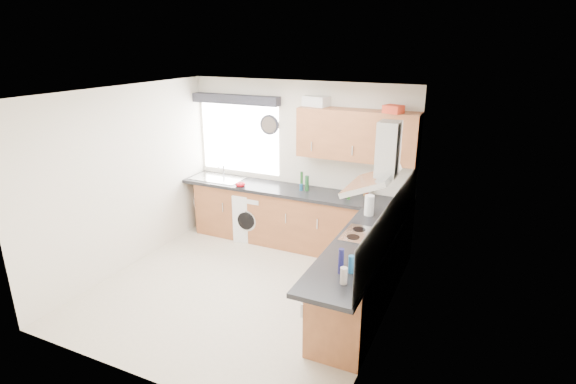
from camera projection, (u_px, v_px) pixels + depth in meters
The scene contains 36 objects.
ground_plane at pixel (243, 289), 5.80m from camera, with size 3.60×3.60×0.00m, color beige.
ceiling at pixel (236, 92), 5.00m from camera, with size 3.60×3.60×0.02m, color white.
wall_back at pixel (299, 163), 6.95m from camera, with size 3.60×0.02×2.50m, color silver.
wall_front at pixel (132, 261), 3.86m from camera, with size 3.60×0.02×2.50m, color silver.
wall_left at pixel (126, 179), 6.12m from camera, with size 0.02×3.60×2.50m, color silver.
wall_right at pixel (388, 222), 4.68m from camera, with size 0.02×3.60×2.50m, color silver.
window at pixel (240, 138), 7.26m from camera, with size 1.40×0.02×1.10m, color silver.
window_blind at pixel (235, 99), 6.98m from camera, with size 1.50×0.18×0.14m, color #24242B.
splashback at pixel (393, 218), 4.97m from camera, with size 0.01×3.00×0.54m, color white.
base_cab_back at pixel (285, 217), 7.00m from camera, with size 3.00×0.58×0.86m, color brown.
base_cab_corner at pixel (387, 235), 6.36m from camera, with size 0.60×0.60×0.86m, color brown.
base_cab_right at pixel (361, 279), 5.19m from camera, with size 0.58×2.10×0.86m, color brown.
worktop_back at pixel (291, 191), 6.81m from camera, with size 3.60×0.62×0.05m, color black.
worktop_right at pixel (359, 248), 4.92m from camera, with size 0.62×2.42×0.05m, color black.
sink at pixel (217, 176), 7.32m from camera, with size 0.84×0.46×0.10m, color #B5B8BC, non-canonical shape.
oven at pixel (364, 273), 5.33m from camera, with size 0.56×0.58×0.85m, color black.
hob_plate at pixel (366, 235), 5.17m from camera, with size 0.52×0.52×0.01m, color #B5B8BC.
extractor_hood at pixel (380, 165), 4.86m from camera, with size 0.52×0.78×0.66m, color #B5B8BC, non-canonical shape.
upper_cabinets at pixel (357, 135), 6.24m from camera, with size 1.70×0.35×0.70m, color brown.
washing_machine at pixel (254, 215), 7.20m from camera, with size 0.53×0.51×0.77m, color silver.
wall_clock at pixel (269, 125), 6.94m from camera, with size 0.31×0.31×0.04m, color #24242B.
casserole at pixel (317, 101), 6.45m from camera, with size 0.35×0.25×0.15m, color silver.
storage_box at pixel (393, 109), 5.83m from camera, with size 0.23×0.19×0.10m, color red.
utensil_pot at pixel (369, 191), 6.49m from camera, with size 0.10×0.10×0.14m, color gray.
kitchen_roll at pixel (369, 205), 5.75m from camera, with size 0.12×0.12×0.27m, color silver.
tomato_cluster at pixel (240, 184), 6.93m from camera, with size 0.13×0.13×0.06m, color #B70813, non-canonical shape.
jar_0 at pixel (349, 193), 6.35m from camera, with size 0.05×0.05×0.17m, color #21561E.
jar_1 at pixel (346, 193), 6.41m from camera, with size 0.06×0.06×0.13m, color black.
jar_2 at pixel (307, 183), 6.69m from camera, with size 0.06×0.06×0.23m, color #194620.
jar_3 at pixel (302, 180), 6.81m from camera, with size 0.04×0.04×0.26m, color #1D531F.
jar_4 at pixel (366, 188), 6.48m from camera, with size 0.06×0.06×0.24m, color brown.
jar_5 at pixel (301, 187), 6.73m from camera, with size 0.05×0.05×0.10m, color navy.
jar_6 at pixel (368, 191), 6.47m from camera, with size 0.07×0.07×0.16m, color maroon.
bottle_0 at pixel (344, 276), 4.13m from camera, with size 0.07×0.07×0.16m, color #A7998E.
bottle_1 at pixel (341, 261), 4.31m from camera, with size 0.05×0.05×0.26m, color #151548.
bottle_2 at pixel (351, 264), 4.33m from camera, with size 0.06×0.06×0.18m, color #1C588A.
Camera 1 is at (2.67, -4.38, 3.05)m, focal length 28.00 mm.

